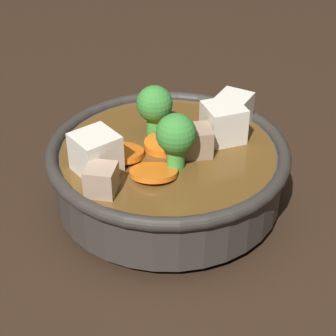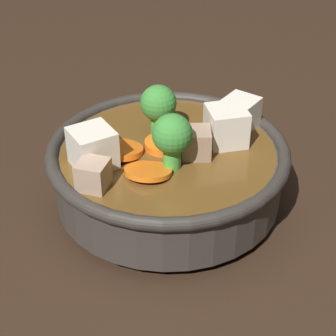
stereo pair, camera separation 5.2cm
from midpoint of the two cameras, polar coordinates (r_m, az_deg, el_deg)
ground_plane at (r=0.55m, az=-2.74°, el=-3.56°), size 3.00×3.00×0.00m
stirfry_bowl at (r=0.52m, az=-2.87°, el=0.17°), size 0.22×0.22×0.11m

